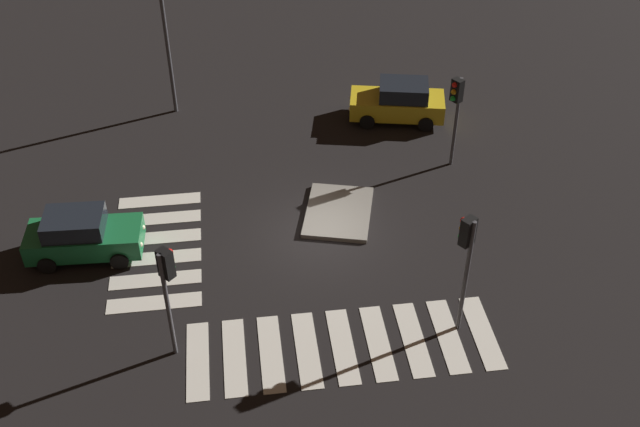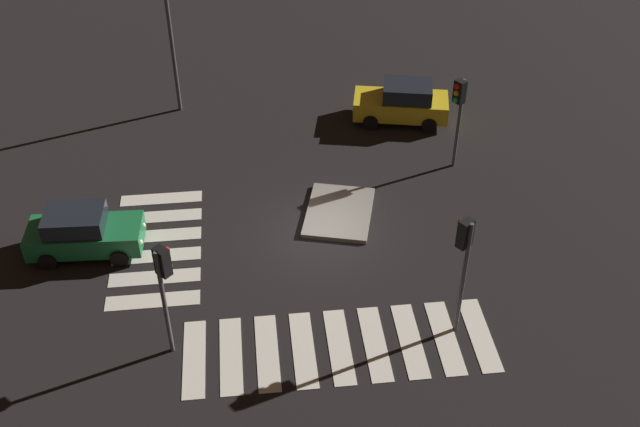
% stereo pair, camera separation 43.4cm
% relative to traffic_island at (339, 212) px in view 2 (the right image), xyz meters
% --- Properties ---
extents(ground_plane, '(80.00, 80.00, 0.00)m').
position_rel_traffic_island_xyz_m(ground_plane, '(1.13, -0.87, -0.09)').
color(ground_plane, black).
extents(traffic_island, '(3.82, 3.23, 0.18)m').
position_rel_traffic_island_xyz_m(traffic_island, '(0.00, 0.00, 0.00)').
color(traffic_island, gray).
rests_on(traffic_island, ground).
extents(car_yellow, '(2.67, 4.51, 1.86)m').
position_rel_traffic_island_xyz_m(car_yellow, '(-6.60, 3.73, 0.83)').
color(car_yellow, gold).
rests_on(car_yellow, ground).
extents(car_green, '(2.07, 4.19, 1.79)m').
position_rel_traffic_island_xyz_m(car_green, '(1.13, -9.45, 0.79)').
color(car_green, '#196B38').
rests_on(car_green, ground).
extents(traffic_light_north, '(0.53, 0.54, 4.47)m').
position_rel_traffic_island_xyz_m(traffic_light_north, '(6.31, 2.91, 3.30)').
color(traffic_light_north, '#47474C').
rests_on(traffic_light_north, ground).
extents(traffic_light_east, '(0.54, 0.54, 4.14)m').
position_rel_traffic_island_xyz_m(traffic_light_east, '(6.19, -6.05, 3.05)').
color(traffic_light_east, '#47474C').
rests_on(traffic_light_east, ground).
extents(traffic_light_west, '(0.54, 0.53, 4.08)m').
position_rel_traffic_island_xyz_m(traffic_light_west, '(-2.68, 5.10, 3.00)').
color(traffic_light_west, '#47474C').
rests_on(traffic_light_west, ground).
extents(street_lamp, '(0.56, 0.56, 7.49)m').
position_rel_traffic_island_xyz_m(street_lamp, '(-8.64, -6.38, 5.03)').
color(street_lamp, '#47474C').
rests_on(street_lamp, ground).
extents(crosswalk_near, '(6.45, 3.20, 0.02)m').
position_rel_traffic_island_xyz_m(crosswalk_near, '(1.13, -6.92, -0.08)').
color(crosswalk_near, silver).
rests_on(crosswalk_near, ground).
extents(crosswalk_side, '(3.20, 9.90, 0.02)m').
position_rel_traffic_island_xyz_m(crosswalk_side, '(6.74, -0.87, -0.08)').
color(crosswalk_side, silver).
rests_on(crosswalk_side, ground).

